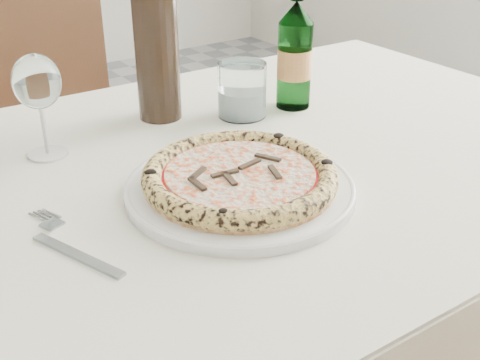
{
  "coord_description": "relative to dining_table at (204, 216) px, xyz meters",
  "views": [
    {
      "loc": [
        -0.25,
        -0.72,
        1.16
      ],
      "look_at": [
        0.18,
        -0.12,
        0.78
      ],
      "focal_mm": 45.0,
      "sensor_mm": 36.0,
      "label": 1
    }
  ],
  "objects": [
    {
      "name": "wine_glass",
      "position": [
        -0.18,
        0.18,
        0.2
      ],
      "size": [
        0.07,
        0.07,
        0.16
      ],
      "color": "silver",
      "rests_on": "dining_table"
    },
    {
      "name": "pizza",
      "position": [
        -0.0,
        -0.1,
        0.11
      ],
      "size": [
        0.27,
        0.27,
        0.03
      ],
      "color": "#F1BB7B",
      "rests_on": "plate"
    },
    {
      "name": "tumbler",
      "position": [
        0.17,
        0.14,
        0.13
      ],
      "size": [
        0.09,
        0.09,
        0.1
      ],
      "color": "white",
      "rests_on": "dining_table"
    },
    {
      "name": "wine_bottle",
      "position": [
        0.05,
        0.22,
        0.22
      ],
      "size": [
        0.08,
        0.08,
        0.31
      ],
      "color": "black",
      "rests_on": "dining_table"
    },
    {
      "name": "beer_bottle",
      "position": [
        0.28,
        0.12,
        0.19
      ],
      "size": [
        0.06,
        0.06,
        0.25
      ],
      "color": "#37713D",
      "rests_on": "dining_table"
    },
    {
      "name": "dining_table",
      "position": [
        0.0,
        0.0,
        0.0
      ],
      "size": [
        1.48,
        0.9,
        0.76
      ],
      "color": "brown",
      "rests_on": "floor"
    },
    {
      "name": "fork",
      "position": [
        -0.25,
        -0.09,
        0.09
      ],
      "size": [
        0.06,
        0.2,
        0.0
      ],
      "color": "#8B939F",
      "rests_on": "dining_table"
    },
    {
      "name": "plate",
      "position": [
        0.0,
        -0.1,
        0.1
      ],
      "size": [
        0.32,
        0.32,
        0.02
      ],
      "color": "white",
      "rests_on": "dining_table"
    },
    {
      "name": "chair_far",
      "position": [
        -0.03,
        0.81,
        -0.14
      ],
      "size": [
        0.55,
        0.55,
        0.93
      ],
      "color": "brown",
      "rests_on": "floor"
    }
  ]
}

